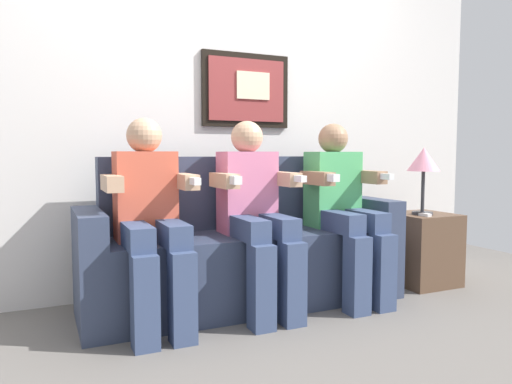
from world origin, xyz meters
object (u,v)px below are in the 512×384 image
table_lamp (424,162)px  person_on_left (150,214)px  spare_remote_on_table (423,214)px  couch (244,253)px  side_table_right (422,249)px  person_on_right (343,204)px  person_in_middle (255,208)px

table_lamp → person_on_left: bearing=-179.4°
table_lamp → spare_remote_on_table: (-0.04, -0.05, -0.35)m
couch → side_table_right: (1.32, -0.11, -0.06)m
person_on_left → side_table_right: person_on_left is taller
spare_remote_on_table → person_on_right: bearing=177.3°
person_on_left → couch: bearing=15.5°
couch → table_lamp: table_lamp is taller
couch → person_on_right: (0.60, -0.17, 0.29)m
person_on_left → person_in_middle: 0.60m
couch → table_lamp: (1.27, -0.15, 0.55)m
table_lamp → side_table_right: bearing=39.7°
side_table_right → person_on_right: bearing=-175.1°
person_on_right → table_lamp: size_ratio=2.41×
person_in_middle → person_on_right: (0.60, 0.00, 0.00)m
person_in_middle → side_table_right: person_in_middle is taller
person_on_left → side_table_right: size_ratio=2.22×
side_table_right → couch: bearing=175.4°
person_in_middle → person_on_left: bearing=180.0°
person_in_middle → person_on_right: size_ratio=1.00×
person_in_middle → side_table_right: bearing=2.7°
person_on_left → spare_remote_on_table: person_on_left is taller
couch → spare_remote_on_table: couch is taller
person_on_left → table_lamp: 1.89m
person_in_middle → person_on_right: bearing=0.0°
person_on_right → spare_remote_on_table: (0.62, -0.03, -0.10)m
person_in_middle → spare_remote_on_table: person_in_middle is taller
person_on_left → table_lamp: bearing=0.6°
person_on_left → person_on_right: bearing=-0.0°
table_lamp → spare_remote_on_table: table_lamp is taller
person_on_right → side_table_right: size_ratio=2.22×
table_lamp → couch: bearing=173.4°
person_on_left → spare_remote_on_table: bearing=-0.9°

